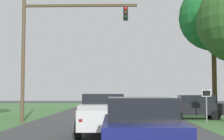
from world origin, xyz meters
The scene contains 7 objects.
ground_plane centered at (0.00, 9.69, 0.00)m, with size 120.00×120.00×0.00m, color #424244.
red_suv_near centered at (1.25, 4.46, 0.97)m, with size 2.35×4.46×1.83m.
pickup_truck_lead centered at (-0.09, 10.72, 0.97)m, with size 2.46×5.51×1.90m.
traffic_light centered at (-3.81, 16.71, 5.47)m, with size 7.65×0.40×8.32m.
keep_moving_sign centered at (6.43, 17.29, 1.45)m, with size 0.60×0.09×2.25m.
crossing_suv_far centered at (6.20, 19.77, 0.92)m, with size 4.30×2.14×1.76m.
extra_tree_1 centered at (7.82, 20.27, 7.71)m, with size 5.20×5.20×10.33m.
Camera 1 is at (0.70, -4.87, 1.98)m, focal length 53.08 mm.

